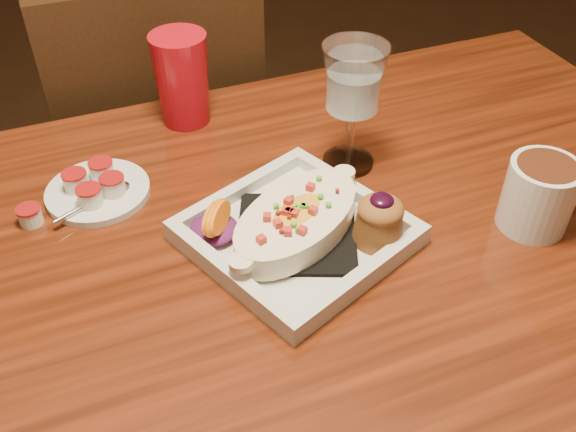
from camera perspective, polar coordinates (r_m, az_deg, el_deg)
name	(u,v)px	position (r m, az deg, el deg)	size (l,w,h in m)	color
table	(255,317)	(0.89, -2.92, -8.95)	(1.50, 0.90, 0.75)	maroon
chair_far	(162,156)	(1.45, -11.13, 5.29)	(0.42, 0.42, 0.93)	black
plate	(304,226)	(0.84, 1.43, -0.89)	(0.32, 0.32, 0.08)	silver
coffee_mug	(541,192)	(0.91, 21.61, 1.98)	(0.13, 0.09, 0.10)	silver
goblet	(353,86)	(0.92, 5.84, 11.44)	(0.09, 0.09, 0.19)	silver
saucer	(96,189)	(0.96, -16.67, 2.30)	(0.15, 0.15, 0.10)	silver
creamer_loose	(30,215)	(0.94, -21.96, 0.06)	(0.03, 0.03, 0.03)	silver
red_tumbler	(182,80)	(1.07, -9.39, 11.88)	(0.09, 0.09, 0.15)	#B80D1A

